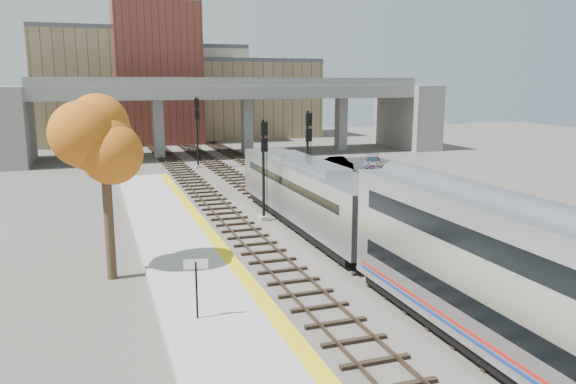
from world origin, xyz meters
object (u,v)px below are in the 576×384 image
object	(u,v)px
car_b	(339,163)
locomotive	(308,192)
signal_mast_near	(264,173)
tree	(104,144)
signal_mast_mid	(308,160)
car_a	(338,172)
signal_mast_far	(197,133)
car_c	(372,162)

from	to	relation	value
car_b	locomotive	bearing A→B (deg)	-126.06
signal_mast_near	tree	distance (m)	13.27
signal_mast_mid	tree	size ratio (longest dim) A/B	0.82
car_a	signal_mast_mid	bearing A→B (deg)	-140.79
signal_mast_far	car_b	bearing A→B (deg)	-22.39
car_a	car_c	xyz separation A→B (m)	(5.84, 4.23, 0.09)
signal_mast_mid	car_a	xyz separation A→B (m)	(7.35, 10.94, -2.87)
locomotive	tree	world-z (taller)	tree
locomotive	car_b	xyz separation A→B (m)	(11.63, 21.04, -1.61)
signal_mast_near	car_c	bearing A→B (deg)	45.93
car_b	car_a	bearing A→B (deg)	-122.00
car_a	car_c	size ratio (longest dim) A/B	0.73
signal_mast_far	car_b	distance (m)	15.17
signal_mast_far	car_c	xyz separation A→B (m)	(17.29, -6.34, -3.06)
locomotive	signal_mast_mid	world-z (taller)	signal_mast_mid
signal_mast_mid	tree	distance (m)	18.02
car_a	signal_mast_far	bearing A→B (deg)	120.40
locomotive	signal_mast_far	bearing A→B (deg)	94.50
locomotive	car_c	xyz separation A→B (m)	(15.19, 20.36, -1.58)
car_c	signal_mast_far	bearing A→B (deg)	-173.22
car_c	car_a	bearing A→B (deg)	-117.13
signal_mast_mid	car_a	world-z (taller)	signal_mast_mid
locomotive	signal_mast_far	world-z (taller)	signal_mast_far
tree	car_c	xyz separation A→B (m)	(27.19, 26.15, -5.61)
car_a	locomotive	bearing A→B (deg)	-137.00
car_c	car_b	bearing A→B (deg)	-163.98
signal_mast_far	car_a	size ratio (longest dim) A/B	2.25
signal_mast_mid	car_a	bearing A→B (deg)	56.08
locomotive	signal_mast_far	size ratio (longest dim) A/B	2.56
car_b	signal_mast_mid	bearing A→B (deg)	-128.40
car_a	car_c	bearing A→B (deg)	19.07
tree	car_a	bearing A→B (deg)	45.75
signal_mast_near	car_b	size ratio (longest dim) A/B	1.74
car_b	tree	bearing A→B (deg)	-138.49
signal_mast_mid	tree	xyz separation A→B (m)	(-14.00, -10.98, 2.84)
locomotive	signal_mast_mid	size ratio (longest dim) A/B	2.72
signal_mast_near	locomotive	bearing A→B (deg)	-49.91
locomotive	signal_mast_mid	distance (m)	5.69
signal_mast_near	signal_mast_mid	world-z (taller)	signal_mast_mid
car_a	car_b	distance (m)	5.42
locomotive	car_a	size ratio (longest dim) A/B	5.77
signal_mast_far	car_b	world-z (taller)	signal_mast_far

